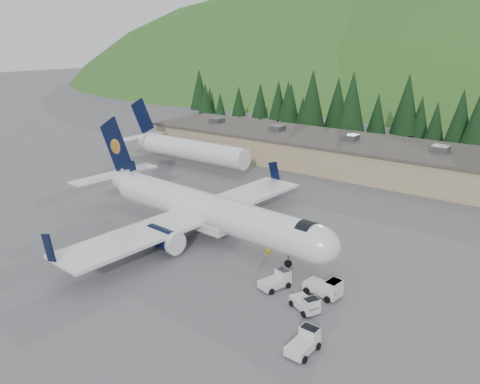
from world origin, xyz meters
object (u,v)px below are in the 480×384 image
baggage_tug_a (326,288)px  baggage_tug_d (277,280)px  ramp_worker (268,248)px  airliner (202,209)px  baggage_tug_c (305,342)px  baggage_tug_b (307,304)px  terminal_building (323,150)px  second_airliner (182,148)px

baggage_tug_a → baggage_tug_d: (-4.33, -1.24, -0.08)m
baggage_tug_a → ramp_worker: size_ratio=1.89×
airliner → baggage_tug_c: 23.22m
baggage_tug_a → baggage_tug_b: (-0.17, -3.15, -0.13)m
baggage_tug_a → baggage_tug_d: 4.50m
baggage_tug_a → baggage_tug_d: size_ratio=1.07×
baggage_tug_b → ramp_worker: bearing=167.4°
airliner → ramp_worker: airliner is taller
baggage_tug_a → ramp_worker: 9.29m
terminal_building → baggage_tug_b: bearing=-64.3°
baggage_tug_a → baggage_tug_c: bearing=-66.7°
second_airliner → terminal_building: bearing=38.8°
baggage_tug_d → airliner: bearing=88.1°
airliner → terminal_building: (-3.93, 37.93, -0.65)m
airliner → ramp_worker: size_ratio=20.14×
second_airliner → baggage_tug_a: size_ratio=7.92×
baggage_tug_b → ramp_worker: ramp_worker is taller
baggage_tug_b → baggage_tug_c: baggage_tug_c is taller
ramp_worker → second_airliner: bearing=-43.1°
terminal_building → ramp_worker: size_ratio=38.64×
airliner → second_airliner: airliner is taller
terminal_building → baggage_tug_d: (17.33, -42.77, -1.92)m
baggage_tug_b → terminal_building: terminal_building is taller
baggage_tug_b → baggage_tug_d: baggage_tug_d is taller
terminal_building → airliner: bearing=-84.1°
airliner → baggage_tug_a: (17.73, -3.61, -2.49)m
baggage_tug_a → terminal_building: bearing=124.6°
second_airliner → baggage_tug_d: bearing=-35.7°
airliner → terminal_building: size_ratio=0.52×
airliner → baggage_tug_b: (17.56, -6.76, -2.61)m
terminal_building → ramp_worker: terminal_building is taller
second_airliner → airliner: bearing=-42.6°
airliner → second_airliner: size_ratio=1.35×
ramp_worker → airliner: bearing=-9.5°
baggage_tug_b → baggage_tug_c: 5.32m
second_airliner → baggage_tug_b: 50.44m
baggage_tug_a → baggage_tug_b: bearing=-86.0°
airliner → baggage_tug_c: (20.02, -11.48, -2.58)m
airliner → second_airliner: bearing=141.3°
baggage_tug_c → terminal_building: (-23.95, 49.41, 1.93)m
baggage_tug_a → second_airliner: bearing=155.5°
second_airliner → terminal_building: size_ratio=0.39×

